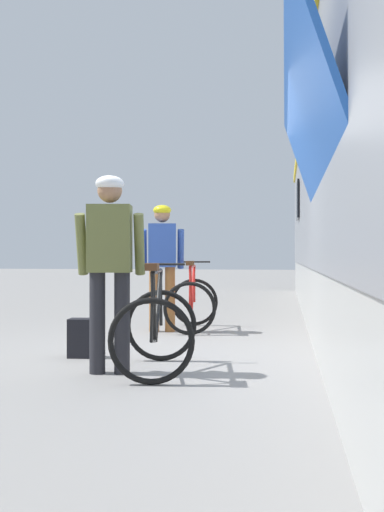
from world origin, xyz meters
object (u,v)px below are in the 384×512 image
object	(u,v)px
backpack_on_platform	(83,338)
cyclist_far_in_olive	(110,255)
bicycle_near_red	(192,302)
bicycle_far_black	(157,327)
cyclist_near_in_blue	(162,256)

from	to	relation	value
backpack_on_platform	cyclist_far_in_olive	bearing A→B (deg)	-58.55
cyclist_far_in_olive	backpack_on_platform	size ratio (longest dim) A/B	4.40
bicycle_near_red	bicycle_far_black	distance (m)	2.84
bicycle_near_red	cyclist_near_in_blue	bearing A→B (deg)	-149.42
cyclist_near_in_blue	bicycle_near_red	distance (m)	0.79
cyclist_near_in_blue	backpack_on_platform	size ratio (longest dim) A/B	4.40
bicycle_far_black	backpack_on_platform	world-z (taller)	bicycle_far_black
cyclist_near_in_blue	backpack_on_platform	world-z (taller)	cyclist_near_in_blue
cyclist_near_in_blue	cyclist_far_in_olive	xyz separation A→B (m)	(0.15, -2.73, 0.00)
bicycle_near_red	bicycle_far_black	bearing A→B (deg)	-86.79
bicycle_near_red	backpack_on_platform	xyz separation A→B (m)	(-0.76, -2.27, -0.20)
cyclist_far_in_olive	bicycle_near_red	xyz separation A→B (m)	(0.24, 2.96, -0.65)
cyclist_far_in_olive	bicycle_near_red	size ratio (longest dim) A/B	1.55
cyclist_far_in_olive	bicycle_near_red	world-z (taller)	cyclist_far_in_olive
cyclist_near_in_blue	bicycle_far_black	xyz separation A→B (m)	(0.54, -2.61, -0.65)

